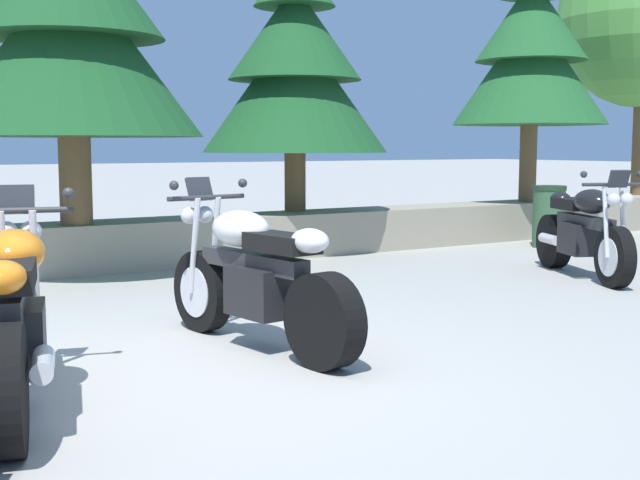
# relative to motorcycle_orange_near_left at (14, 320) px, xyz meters

# --- Properties ---
(ground_plane) EXTENTS (120.00, 120.00, 0.00)m
(ground_plane) POSITION_rel_motorcycle_orange_near_left_xyz_m (1.13, -0.06, -0.49)
(ground_plane) COLOR #A3A099
(stone_wall) EXTENTS (36.00, 0.80, 0.55)m
(stone_wall) POSITION_rel_motorcycle_orange_near_left_xyz_m (1.13, 4.74, -0.21)
(stone_wall) COLOR gray
(stone_wall) RESTS_ON ground
(motorcycle_orange_near_left) EXTENTS (0.86, 2.03, 1.18)m
(motorcycle_orange_near_left) POSITION_rel_motorcycle_orange_near_left_xyz_m (0.00, 0.00, 0.00)
(motorcycle_orange_near_left) COLOR black
(motorcycle_orange_near_left) RESTS_ON ground
(motorcycle_white_centre) EXTENTS (0.72, 2.06, 1.18)m
(motorcycle_white_centre) POSITION_rel_motorcycle_orange_near_left_xyz_m (1.74, 0.53, 0.00)
(motorcycle_white_centre) COLOR black
(motorcycle_white_centre) RESTS_ON ground
(motorcycle_black_far_right) EXTENTS (1.06, 1.95, 1.18)m
(motorcycle_black_far_right) POSITION_rel_motorcycle_orange_near_left_xyz_m (6.21, 1.47, 0.00)
(motorcycle_black_far_right) COLOR black
(motorcycle_black_far_right) RESTS_ON ground
(pine_tree_far_left) EXTENTS (2.78, 2.78, 3.37)m
(pine_tree_far_left) POSITION_rel_motorcycle_orange_near_left_xyz_m (1.65, 4.55, 2.18)
(pine_tree_far_left) COLOR brown
(pine_tree_far_left) RESTS_ON stone_wall
(pine_tree_mid_left) EXTENTS (2.42, 2.42, 3.40)m
(pine_tree_mid_left) POSITION_rel_motorcycle_orange_near_left_xyz_m (4.66, 4.95, 1.94)
(pine_tree_mid_left) COLOR brown
(pine_tree_mid_left) RESTS_ON stone_wall
(pine_tree_mid_right) EXTENTS (2.33, 2.33, 3.85)m
(pine_tree_mid_right) POSITION_rel_motorcycle_orange_near_left_xyz_m (8.61, 4.62, 2.36)
(pine_tree_mid_right) COLOR brown
(pine_tree_mid_right) RESTS_ON stone_wall
(trash_bin) EXTENTS (0.46, 0.46, 0.86)m
(trash_bin) POSITION_rel_motorcycle_orange_near_left_xyz_m (7.94, 3.56, -0.05)
(trash_bin) COLOR #335638
(trash_bin) RESTS_ON ground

